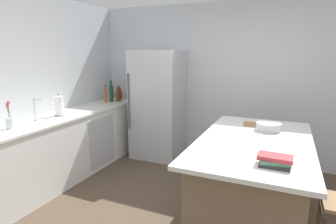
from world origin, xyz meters
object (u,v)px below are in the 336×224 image
(hot_sauce_bottle, at_px, (120,95))
(vinegar_bottle, at_px, (106,95))
(paper_towel_roll, at_px, (59,106))
(cookbook_stack, at_px, (275,161))
(syrup_bottle, at_px, (118,96))
(kitchen_island, at_px, (252,181))
(refrigerator, at_px, (158,105))
(mixing_bowl, at_px, (269,127))
(cutting_board, at_px, (257,125))
(flower_vase, at_px, (10,121))
(sink_faucet, at_px, (35,109))
(whiskey_bottle, at_px, (119,94))
(wine_bottle, at_px, (111,93))

(hot_sauce_bottle, relative_size, vinegar_bottle, 0.71)
(paper_towel_roll, bearing_deg, cookbook_stack, -12.50)
(syrup_bottle, bearing_deg, kitchen_island, -27.46)
(refrigerator, bearing_deg, mixing_bowl, -27.40)
(refrigerator, height_order, cookbook_stack, refrigerator)
(refrigerator, bearing_deg, vinegar_bottle, -165.61)
(vinegar_bottle, bearing_deg, cutting_board, -11.46)
(refrigerator, relative_size, paper_towel_roll, 5.89)
(flower_vase, relative_size, vinegar_bottle, 1.05)
(refrigerator, bearing_deg, cookbook_stack, -45.31)
(syrup_bottle, relative_size, mixing_bowl, 0.86)
(kitchen_island, height_order, paper_towel_roll, paper_towel_roll)
(paper_towel_roll, height_order, mixing_bowl, paper_towel_roll)
(kitchen_island, bearing_deg, hot_sauce_bottle, 149.77)
(mixing_bowl, relative_size, cutting_board, 0.81)
(cookbook_stack, height_order, cutting_board, cookbook_stack)
(paper_towel_roll, relative_size, syrup_bottle, 1.31)
(cutting_board, bearing_deg, sink_faucet, -160.20)
(refrigerator, relative_size, whiskey_bottle, 6.75)
(kitchen_island, relative_size, cookbook_stack, 7.25)
(flower_vase, bearing_deg, kitchen_island, 15.42)
(whiskey_bottle, relative_size, vinegar_bottle, 0.87)
(hot_sauce_bottle, bearing_deg, cutting_board, -19.60)
(refrigerator, height_order, hot_sauce_bottle, refrigerator)
(cookbook_stack, bearing_deg, whiskey_bottle, 143.93)
(flower_vase, bearing_deg, sink_faucet, 94.67)
(sink_faucet, height_order, vinegar_bottle, vinegar_bottle)
(hot_sauce_bottle, relative_size, mixing_bowl, 0.81)
(hot_sauce_bottle, xyz_separation_m, cookbook_stack, (2.84, -2.15, -0.06))
(vinegar_bottle, bearing_deg, syrup_bottle, 55.03)
(hot_sauce_bottle, bearing_deg, sink_faucet, -91.56)
(flower_vase, height_order, paper_towel_roll, flower_vase)
(flower_vase, height_order, syrup_bottle, flower_vase)
(sink_faucet, xyz_separation_m, syrup_bottle, (0.13, 1.66, -0.06))
(hot_sauce_bottle, distance_m, cookbook_stack, 3.57)
(wine_bottle, bearing_deg, hot_sauce_bottle, 89.80)
(hot_sauce_bottle, xyz_separation_m, vinegar_bottle, (-0.05, -0.39, 0.04))
(kitchen_island, height_order, refrigerator, refrigerator)
(paper_towel_roll, xyz_separation_m, wine_bottle, (0.00, 1.23, 0.02))
(whiskey_bottle, bearing_deg, sink_faucet, -92.62)
(flower_vase, height_order, wine_bottle, wine_bottle)
(kitchen_island, bearing_deg, vinegar_bottle, 156.86)
(kitchen_island, xyz_separation_m, refrigerator, (-1.76, 1.38, 0.45))
(hot_sauce_bottle, height_order, cookbook_stack, hot_sauce_bottle)
(refrigerator, distance_m, cutting_board, 1.88)
(sink_faucet, relative_size, flower_vase, 0.92)
(refrigerator, xyz_separation_m, syrup_bottle, (-0.79, -0.05, 0.11))
(mixing_bowl, bearing_deg, refrigerator, 152.60)
(paper_towel_roll, distance_m, wine_bottle, 1.23)
(syrup_bottle, relative_size, wine_bottle, 0.63)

